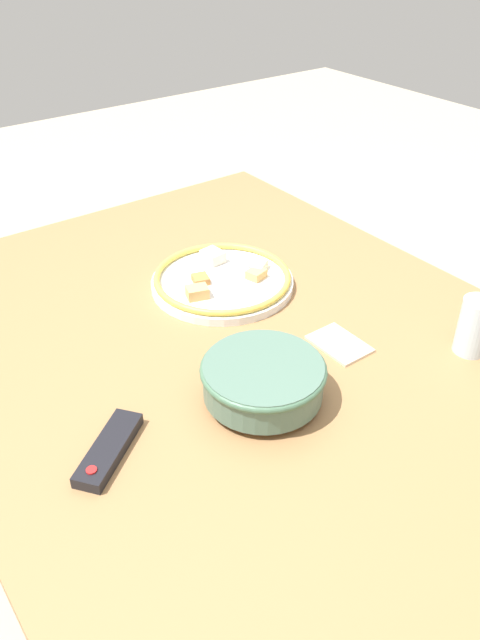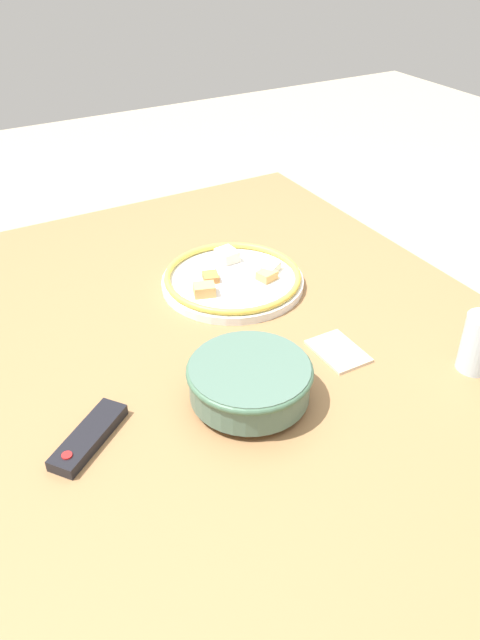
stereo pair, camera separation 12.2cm
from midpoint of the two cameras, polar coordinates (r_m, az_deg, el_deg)
The scene contains 7 objects.
ground_plane at distance 1.74m, azimuth -1.90°, elevation -21.72°, with size 8.00×8.00×0.00m, color #B7A88E.
dining_table at distance 1.25m, azimuth -2.45°, elevation -4.93°, with size 1.47×1.10×0.72m.
noodle_bowl at distance 1.06m, azimuth -1.16°, elevation -5.54°, with size 0.22×0.22×0.07m.
food_plate at distance 1.39m, azimuth -4.14°, elevation 3.61°, with size 0.32×0.32×0.04m.
tv_remote at distance 1.03m, azimuth -15.32°, elevation -11.47°, with size 0.13×0.15×0.02m.
drinking_glass at distance 1.22m, azimuth 18.05°, elevation -0.65°, with size 0.06×0.06×0.11m.
folded_napkin at distance 1.22m, azimuth 6.27°, elevation -2.30°, with size 0.11×0.08×0.01m.
Camera 1 is at (-0.78, 0.58, 1.44)m, focal length 35.00 mm.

